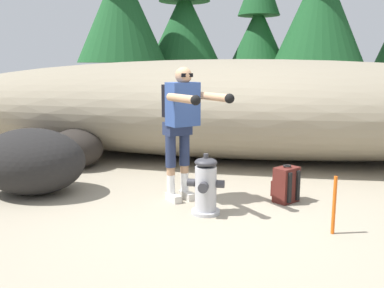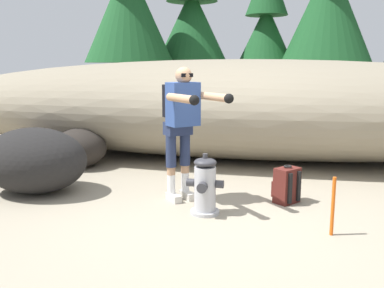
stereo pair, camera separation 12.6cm
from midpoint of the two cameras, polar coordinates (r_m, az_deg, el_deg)
name	(u,v)px [view 1 (the left image)]	position (r m, az deg, el deg)	size (l,w,h in m)	color
ground_plane	(209,218)	(4.88, 1.49, -9.89)	(56.00, 56.00, 0.04)	gray
dirt_embankment	(236,108)	(7.91, 5.47, 4.77)	(13.25, 3.20, 1.79)	gray
fire_hydrant	(206,187)	(4.86, 1.10, -5.73)	(0.43, 0.38, 0.70)	#B2B2B7
utility_worker	(182,117)	(5.17, -2.07, 3.60)	(0.94, 0.98, 1.66)	beige
spare_backpack	(286,185)	(5.42, 11.80, -5.37)	(0.36, 0.36, 0.47)	#511E19
boulder_large	(76,148)	(7.31, -15.74, -0.57)	(0.91, 0.86, 0.65)	black
boulder_mid	(32,161)	(6.00, -21.18, -2.17)	(1.41, 1.09, 0.87)	black
boulder_small	(22,153)	(7.33, -22.32, -1.13)	(0.88, 0.78, 0.60)	black
pine_tree_left	(184,13)	(15.26, -1.27, 17.08)	(2.71, 2.71, 6.13)	#47331E
pine_tree_center	(258,26)	(15.24, 8.64, 15.38)	(2.21, 2.21, 5.27)	#47331E
survey_stake	(334,205)	(4.51, 17.73, -7.82)	(0.04, 0.04, 0.60)	#E55914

